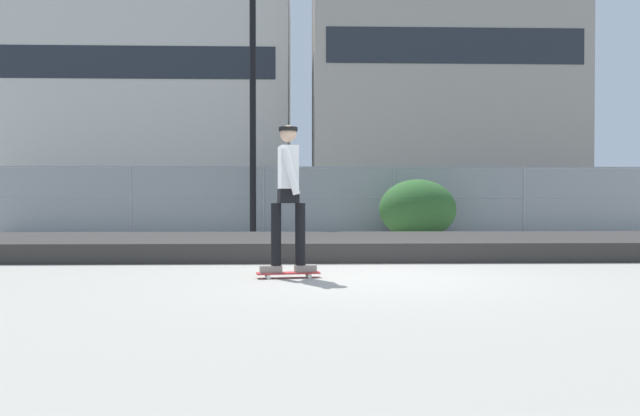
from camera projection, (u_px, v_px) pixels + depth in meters
ground_plane at (360, 277)px, 8.14m from camera, size 120.00×120.00×0.00m
gravel_berm at (342, 245)px, 11.56m from camera, size 15.83×3.55×0.31m
skateboard at (288, 273)px, 8.04m from camera, size 0.82×0.32×0.07m
skater at (288, 188)px, 8.03m from camera, size 0.73×0.61×1.86m
chain_fence at (329, 201)px, 16.84m from camera, size 17.46×0.06×1.85m
street_lamp at (253, 74)px, 15.93m from camera, size 0.44×0.44×6.59m
parked_car_near at (153, 204)px, 19.52m from camera, size 4.41×1.98×1.66m
parked_car_mid at (333, 204)px, 19.64m from camera, size 4.49×2.13×1.66m
library_building at (148, 103)px, 54.40m from camera, size 24.16×12.36×18.27m
office_block at (438, 91)px, 49.54m from camera, size 19.56×11.07×18.66m
shrub_left at (418, 209)px, 15.75m from camera, size 1.91×1.56×1.48m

